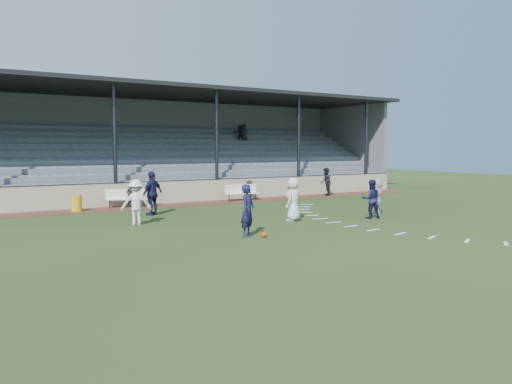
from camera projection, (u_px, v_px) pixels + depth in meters
ground at (292, 233)px, 18.11m from camera, size 90.00×90.00×0.00m
cinder_track at (178, 205)px, 26.97m from camera, size 34.00×2.00×0.02m
retaining_wall at (170, 193)px, 27.81m from camera, size 34.00×0.18×1.20m
bench_left at (126, 196)px, 25.75m from camera, size 2.03×1.05×0.95m
bench_right at (242, 191)px, 29.04m from camera, size 2.03×0.69×0.95m
trash_bin at (77, 203)px, 24.06m from camera, size 0.49×0.49×0.78m
football at (264, 235)px, 17.13m from camera, size 0.19×0.19×0.19m
player_white_lead at (293, 199)px, 21.00m from camera, size 1.06×0.94×1.83m
player_navy_lead at (248, 210)px, 17.26m from camera, size 0.79×0.74×1.82m
player_navy_mid at (371, 199)px, 21.78m from camera, size 1.02×0.93×1.70m
player_white_wing at (136, 203)px, 19.81m from camera, size 1.32×0.98×1.82m
player_navy_wing at (153, 193)px, 22.78m from camera, size 1.27×0.98×2.02m
player_white_back at (377, 196)px, 22.88m from camera, size 1.58×1.41×1.74m
official at (326, 182)px, 32.01m from camera, size 1.09×1.11×1.80m
sub_left_near at (130, 196)px, 25.78m from camera, size 0.52×0.45×1.21m
sub_left_far at (150, 195)px, 26.03m from camera, size 0.74×0.34×1.25m
sub_right at (249, 190)px, 29.53m from camera, size 0.81×0.55×1.16m
grandstand at (141, 162)px, 31.65m from camera, size 34.60×9.00×6.61m
penalty_arc at (374, 223)px, 20.29m from camera, size 3.89×14.63×0.01m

